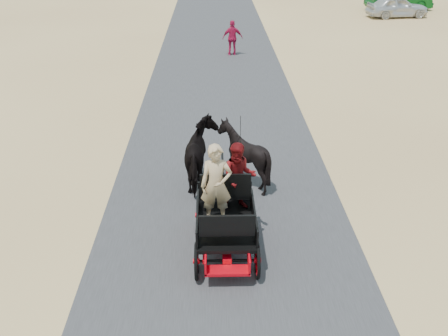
{
  "coord_description": "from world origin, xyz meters",
  "views": [
    {
      "loc": [
        -0.28,
        -11.21,
        6.75
      ],
      "look_at": [
        -0.02,
        -0.68,
        1.2
      ],
      "focal_mm": 40.0,
      "sensor_mm": 36.0,
      "label": 1
    }
  ],
  "objects_px": {
    "carriage": "(226,236)",
    "pedestrian": "(233,38)",
    "car_a": "(397,7)",
    "horse_left": "(202,155)",
    "horse_right": "(243,155)"
  },
  "relations": [
    {
      "from": "horse_right",
      "to": "car_a",
      "type": "bearing_deg",
      "value": -117.42
    },
    {
      "from": "car_a",
      "to": "horse_right",
      "type": "bearing_deg",
      "value": 145.53
    },
    {
      "from": "carriage",
      "to": "horse_left",
      "type": "relative_size",
      "value": 1.2
    },
    {
      "from": "horse_right",
      "to": "car_a",
      "type": "xyz_separation_m",
      "value": [
        11.79,
        22.72,
        -0.16
      ]
    },
    {
      "from": "carriage",
      "to": "pedestrian",
      "type": "distance_m",
      "value": 16.29
    },
    {
      "from": "carriage",
      "to": "car_a",
      "type": "distance_m",
      "value": 28.53
    },
    {
      "from": "pedestrian",
      "to": "carriage",
      "type": "bearing_deg",
      "value": 83.58
    },
    {
      "from": "car_a",
      "to": "horse_left",
      "type": "bearing_deg",
      "value": 143.38
    },
    {
      "from": "carriage",
      "to": "car_a",
      "type": "relative_size",
      "value": 0.59
    },
    {
      "from": "carriage",
      "to": "car_a",
      "type": "xyz_separation_m",
      "value": [
        12.34,
        25.72,
        0.33
      ]
    },
    {
      "from": "carriage",
      "to": "horse_left",
      "type": "distance_m",
      "value": 3.09
    },
    {
      "from": "car_a",
      "to": "pedestrian",
      "type": "bearing_deg",
      "value": 122.28
    },
    {
      "from": "carriage",
      "to": "horse_left",
      "type": "xyz_separation_m",
      "value": [
        -0.55,
        3.0,
        0.49
      ]
    },
    {
      "from": "horse_left",
      "to": "pedestrian",
      "type": "relative_size",
      "value": 1.16
    },
    {
      "from": "carriage",
      "to": "car_a",
      "type": "bearing_deg",
      "value": 64.38
    }
  ]
}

